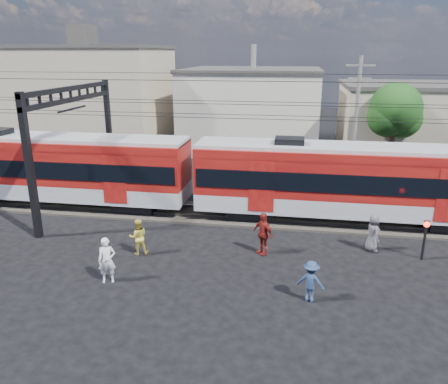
{
  "coord_description": "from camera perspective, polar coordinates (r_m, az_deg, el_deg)",
  "views": [
    {
      "loc": [
        2.29,
        -14.5,
        8.66
      ],
      "look_at": [
        -1.01,
        5.0,
        2.33
      ],
      "focal_mm": 35.0,
      "sensor_mm": 36.0,
      "label": 1
    }
  ],
  "objects": [
    {
      "name": "pedestrian_a",
      "position": [
        17.83,
        -15.04,
        -8.61
      ],
      "size": [
        0.79,
        0.65,
        1.85
      ],
      "primitive_type": "imported",
      "rotation": [
        0.0,
        0.0,
        0.36
      ],
      "color": "white",
      "rests_on": "ground"
    },
    {
      "name": "rail_far",
      "position": [
        24.86,
        3.75,
        -2.23
      ],
      "size": [
        70.0,
        0.12,
        0.12
      ],
      "primitive_type": "cube",
      "color": "#59544C",
      "rests_on": "track_bed"
    },
    {
      "name": "pedestrian_e",
      "position": [
        20.96,
        18.86,
        -5.07
      ],
      "size": [
        0.79,
        0.98,
        1.74
      ],
      "primitive_type": "imported",
      "rotation": [
        0.0,
        0.0,
        1.88
      ],
      "color": "#525157",
      "rests_on": "ground"
    },
    {
      "name": "pedestrian_d",
      "position": [
        19.58,
        5.11,
        -5.43
      ],
      "size": [
        1.17,
        1.11,
        1.95
      ],
      "primitive_type": "imported",
      "rotation": [
        0.0,
        0.0,
        -0.72
      ],
      "color": "maroon",
      "rests_on": "ground"
    },
    {
      "name": "building_west",
      "position": [
        43.25,
        -17.29,
        11.66
      ],
      "size": [
        14.28,
        10.2,
        9.3
      ],
      "color": "tan",
      "rests_on": "ground"
    },
    {
      "name": "utility_pole_mid",
      "position": [
        30.02,
        16.83,
        9.11
      ],
      "size": [
        1.8,
        0.24,
        8.5
      ],
      "color": "slate",
      "rests_on": "ground"
    },
    {
      "name": "pedestrian_b",
      "position": [
        19.92,
        -11.14,
        -5.76
      ],
      "size": [
        0.98,
        0.89,
        1.65
      ],
      "primitive_type": "imported",
      "rotation": [
        0.0,
        0.0,
        3.54
      ],
      "color": "gold",
      "rests_on": "ground"
    },
    {
      "name": "building_mideast",
      "position": [
        40.62,
        26.55,
        8.12
      ],
      "size": [
        16.32,
        10.2,
        6.3
      ],
      "color": "tan",
      "rests_on": "ground"
    },
    {
      "name": "pedestrian_c",
      "position": [
        16.35,
        11.26,
        -11.38
      ],
      "size": [
        1.13,
        0.82,
        1.58
      ],
      "primitive_type": "imported",
      "rotation": [
        0.0,
        0.0,
        2.89
      ],
      "color": "navy",
      "rests_on": "ground"
    },
    {
      "name": "building_midwest",
      "position": [
        42.02,
        3.75,
        10.87
      ],
      "size": [
        12.24,
        12.24,
        7.3
      ],
      "color": "beige",
      "rests_on": "ground"
    },
    {
      "name": "crossing_signal",
      "position": [
        20.74,
        24.82,
        -4.85
      ],
      "size": [
        0.27,
        0.27,
        1.83
      ],
      "color": "black",
      "rests_on": "ground"
    },
    {
      "name": "catenary",
      "position": [
        25.27,
        -16.36,
        9.03
      ],
      "size": [
        70.0,
        9.3,
        7.52
      ],
      "color": "black",
      "rests_on": "ground"
    },
    {
      "name": "track_bed",
      "position": [
        24.2,
        3.56,
        -3.1
      ],
      "size": [
        70.0,
        3.4,
        0.12
      ],
      "primitive_type": "cube",
      "color": "#2D2823",
      "rests_on": "ground"
    },
    {
      "name": "tree_near",
      "position": [
        33.56,
        21.72,
        9.68
      ],
      "size": [
        3.82,
        3.64,
        6.72
      ],
      "color": "#382619",
      "rests_on": "ground"
    },
    {
      "name": "ground",
      "position": [
        17.04,
        0.56,
        -12.78
      ],
      "size": [
        120.0,
        120.0,
        0.0
      ],
      "primitive_type": "plane",
      "color": "black",
      "rests_on": "ground"
    },
    {
      "name": "rail_near",
      "position": [
        23.46,
        3.36,
        -3.47
      ],
      "size": [
        70.0,
        0.12,
        0.12
      ],
      "primitive_type": "cube",
      "color": "#59544C",
      "rests_on": "track_bed"
    },
    {
      "name": "commuter_train",
      "position": [
        23.55,
        16.67,
        1.58
      ],
      "size": [
        50.3,
        3.08,
        4.17
      ],
      "color": "black",
      "rests_on": "ground"
    }
  ]
}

